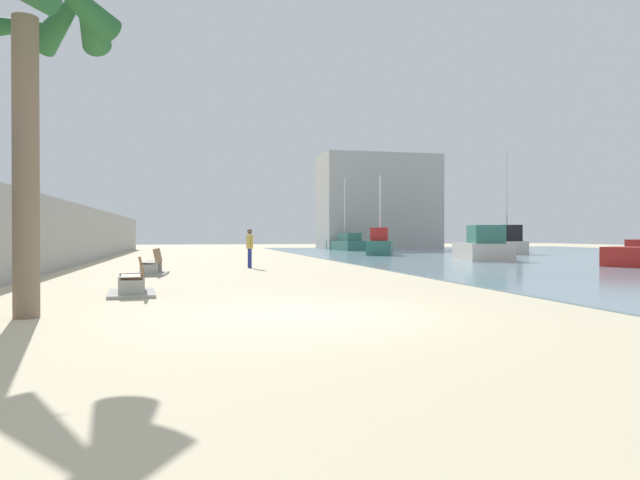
{
  "coord_description": "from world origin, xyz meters",
  "views": [
    {
      "loc": [
        -1.95,
        -10.47,
        1.49
      ],
      "look_at": [
        3.76,
        14.25,
        1.25
      ],
      "focal_mm": 32.11,
      "sensor_mm": 36.0,
      "label": 1
    }
  ],
  "objects_px": {
    "boat_nearest": "(380,244)",
    "bench_near": "(133,285)",
    "person_walking": "(250,245)",
    "boat_outer": "(483,247)",
    "boat_far_right": "(508,243)",
    "palm_tree": "(24,30)",
    "bench_far": "(152,269)",
    "boat_far_left": "(346,243)"
  },
  "relations": [
    {
      "from": "boat_nearest",
      "to": "bench_near",
      "type": "bearing_deg",
      "value": -121.37
    },
    {
      "from": "person_walking",
      "to": "boat_outer",
      "type": "bearing_deg",
      "value": 16.69
    },
    {
      "from": "bench_near",
      "to": "boat_outer",
      "type": "xyz_separation_m",
      "value": [
        17.68,
        14.72,
        0.53
      ]
    },
    {
      "from": "boat_far_right",
      "to": "boat_nearest",
      "type": "relative_size",
      "value": 1.38
    },
    {
      "from": "palm_tree",
      "to": "boat_far_right",
      "type": "relative_size",
      "value": 0.84
    },
    {
      "from": "bench_far",
      "to": "person_walking",
      "type": "relative_size",
      "value": 1.24
    },
    {
      "from": "bench_far",
      "to": "boat_far_right",
      "type": "height_order",
      "value": "boat_far_right"
    },
    {
      "from": "bench_far",
      "to": "boat_far_left",
      "type": "xyz_separation_m",
      "value": [
        15.77,
        29.58,
        0.43
      ]
    },
    {
      "from": "boat_outer",
      "to": "boat_nearest",
      "type": "bearing_deg",
      "value": 106.98
    },
    {
      "from": "bench_far",
      "to": "boat_far_left",
      "type": "distance_m",
      "value": 33.52
    },
    {
      "from": "bench_near",
      "to": "boat_outer",
      "type": "relative_size",
      "value": 0.45
    },
    {
      "from": "boat_far_right",
      "to": "boat_outer",
      "type": "bearing_deg",
      "value": -127.58
    },
    {
      "from": "palm_tree",
      "to": "boat_nearest",
      "type": "distance_m",
      "value": 32.59
    },
    {
      "from": "person_walking",
      "to": "boat_outer",
      "type": "relative_size",
      "value": 0.36
    },
    {
      "from": "bench_near",
      "to": "boat_outer",
      "type": "height_order",
      "value": "boat_outer"
    },
    {
      "from": "bench_near",
      "to": "boat_far_left",
      "type": "height_order",
      "value": "boat_far_left"
    },
    {
      "from": "person_walking",
      "to": "boat_outer",
      "type": "distance_m",
      "value": 14.28
    },
    {
      "from": "boat_far_right",
      "to": "boat_nearest",
      "type": "bearing_deg",
      "value": -179.44
    },
    {
      "from": "boat_outer",
      "to": "boat_far_left",
      "type": "relative_size",
      "value": 0.71
    },
    {
      "from": "bench_far",
      "to": "boat_far_right",
      "type": "relative_size",
      "value": 0.27
    },
    {
      "from": "boat_far_left",
      "to": "boat_outer",
      "type": "bearing_deg",
      "value": -85.13
    },
    {
      "from": "bench_near",
      "to": "boat_nearest",
      "type": "bearing_deg",
      "value": 58.63
    },
    {
      "from": "palm_tree",
      "to": "boat_outer",
      "type": "xyz_separation_m",
      "value": [
        19.18,
        18.39,
        -4.38
      ]
    },
    {
      "from": "bench_near",
      "to": "boat_far_right",
      "type": "xyz_separation_m",
      "value": [
        25.07,
        24.33,
        0.62
      ]
    },
    {
      "from": "person_walking",
      "to": "boat_far_right",
      "type": "bearing_deg",
      "value": 33.05
    },
    {
      "from": "boat_far_right",
      "to": "boat_nearest",
      "type": "distance_m",
      "value": 10.29
    },
    {
      "from": "boat_outer",
      "to": "bench_near",
      "type": "bearing_deg",
      "value": -140.2
    },
    {
      "from": "bench_near",
      "to": "boat_nearest",
      "type": "xyz_separation_m",
      "value": [
        14.77,
        24.23,
        0.55
      ]
    },
    {
      "from": "bench_far",
      "to": "boat_far_right",
      "type": "distance_m",
      "value": 30.35
    },
    {
      "from": "boat_outer",
      "to": "boat_nearest",
      "type": "relative_size",
      "value": 0.84
    },
    {
      "from": "bench_near",
      "to": "bench_far",
      "type": "bearing_deg",
      "value": 89.75
    },
    {
      "from": "boat_outer",
      "to": "boat_far_right",
      "type": "distance_m",
      "value": 12.12
    },
    {
      "from": "person_walking",
      "to": "bench_near",
      "type": "bearing_deg",
      "value": -110.64
    },
    {
      "from": "palm_tree",
      "to": "bench_near",
      "type": "bearing_deg",
      "value": 67.71
    },
    {
      "from": "bench_near",
      "to": "person_walking",
      "type": "distance_m",
      "value": 11.38
    },
    {
      "from": "person_walking",
      "to": "boat_far_right",
      "type": "xyz_separation_m",
      "value": [
        21.06,
        13.7,
        -0.17
      ]
    },
    {
      "from": "boat_outer",
      "to": "boat_far_right",
      "type": "height_order",
      "value": "boat_far_right"
    },
    {
      "from": "palm_tree",
      "to": "bench_near",
      "type": "height_order",
      "value": "palm_tree"
    },
    {
      "from": "palm_tree",
      "to": "boat_outer",
      "type": "bearing_deg",
      "value": 43.8
    },
    {
      "from": "boat_outer",
      "to": "palm_tree",
      "type": "bearing_deg",
      "value": -136.2
    },
    {
      "from": "person_walking",
      "to": "boat_far_left",
      "type": "height_order",
      "value": "boat_far_left"
    },
    {
      "from": "bench_near",
      "to": "bench_far",
      "type": "xyz_separation_m",
      "value": [
        0.03,
        7.19,
        0.0
      ]
    }
  ]
}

